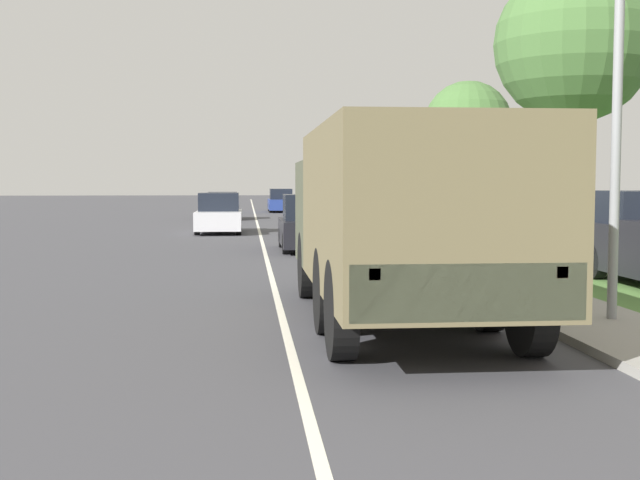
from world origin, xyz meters
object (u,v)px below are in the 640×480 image
at_px(car_third_ahead, 223,207).
at_px(lamp_post, 604,46).
at_px(car_second_ahead, 219,215).
at_px(car_fourth_ahead, 281,202).
at_px(car_nearest_ahead, 311,226).
at_px(military_truck, 400,214).

bearing_deg(car_third_ahead, lamp_post, -79.54).
relative_size(car_second_ahead, lamp_post, 0.67).
bearing_deg(car_third_ahead, car_fourth_ahead, 71.11).
distance_m(car_third_ahead, lamp_post, 35.49).
distance_m(car_fourth_ahead, lamp_post, 45.97).
height_order(car_nearest_ahead, car_third_ahead, car_nearest_ahead).
bearing_deg(car_second_ahead, lamp_post, -74.50).
height_order(car_fourth_ahead, lamp_post, lamp_post).
relative_size(military_truck, car_nearest_ahead, 1.98).
height_order(car_nearest_ahead, car_fourth_ahead, car_nearest_ahead).
height_order(car_second_ahead, car_fourth_ahead, car_second_ahead).
bearing_deg(military_truck, car_nearest_ahead, 91.18).
bearing_deg(car_nearest_ahead, lamp_post, -77.12).
distance_m(military_truck, car_third_ahead, 34.43).
bearing_deg(car_fourth_ahead, car_second_ahead, -98.67).
bearing_deg(car_second_ahead, car_third_ahead, 90.95).
bearing_deg(car_second_ahead, car_nearest_ahead, -70.65).
bearing_deg(lamp_post, car_nearest_ahead, 102.88).
bearing_deg(lamp_post, car_third_ahead, 100.46).
bearing_deg(lamp_post, car_second_ahead, 105.50).
xyz_separation_m(car_third_ahead, car_fourth_ahead, (3.77, 11.03, 0.04)).
distance_m(car_nearest_ahead, car_fourth_ahead, 32.29).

